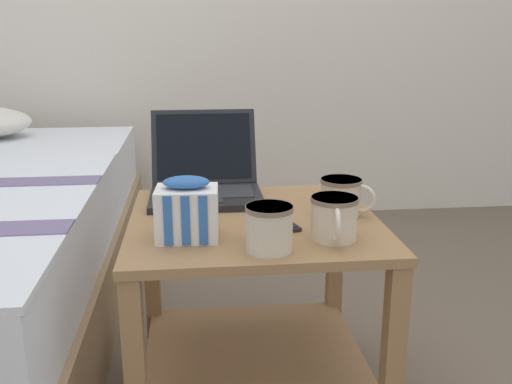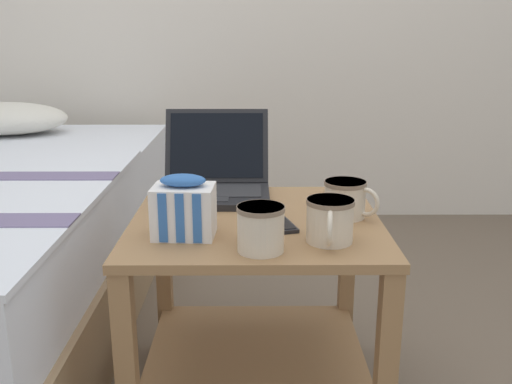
% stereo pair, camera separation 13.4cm
% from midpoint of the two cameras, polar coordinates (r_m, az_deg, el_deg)
% --- Properties ---
extents(bedside_table, '(0.61, 0.59, 0.52)m').
position_cam_midpoint_polar(bedside_table, '(1.48, 2.63, -9.42)').
color(bedside_table, '#997047').
rests_on(bedside_table, ground_plane).
extents(laptop, '(0.30, 0.31, 0.22)m').
position_cam_midpoint_polar(laptop, '(1.60, -1.73, 1.31)').
color(laptop, black).
rests_on(laptop, bedside_table).
extents(mug_front_left, '(0.13, 0.11, 0.09)m').
position_cam_midpoint_polar(mug_front_left, '(1.43, 11.65, -0.55)').
color(mug_front_left, beige).
rests_on(mug_front_left, bedside_table).
extents(mug_front_right, '(0.11, 0.15, 0.10)m').
position_cam_midpoint_polar(mug_front_right, '(1.26, 10.46, -2.68)').
color(mug_front_right, beige).
rests_on(mug_front_right, bedside_table).
extents(mug_mid_center, '(0.10, 0.14, 0.10)m').
position_cam_midpoint_polar(mug_mid_center, '(1.19, 3.65, -3.45)').
color(mug_mid_center, beige).
rests_on(mug_mid_center, bedside_table).
extents(snack_bag, '(0.14, 0.11, 0.14)m').
position_cam_midpoint_polar(snack_bag, '(1.27, -4.25, -1.69)').
color(snack_bag, white).
rests_on(snack_bag, bedside_table).
extents(cell_phone, '(0.11, 0.17, 0.01)m').
position_cam_midpoint_polar(cell_phone, '(1.37, 4.61, -3.09)').
color(cell_phone, black).
rests_on(cell_phone, bedside_table).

